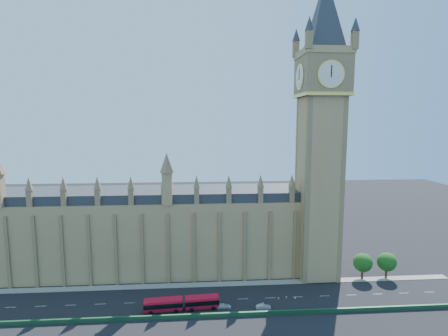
{
  "coord_description": "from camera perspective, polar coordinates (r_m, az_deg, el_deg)",
  "views": [
    {
      "loc": [
        -0.17,
        -93.6,
        50.17
      ],
      "look_at": [
        7.3,
        10.0,
        36.59
      ],
      "focal_mm": 28.0,
      "sensor_mm": 36.0,
      "label": 1
    }
  ],
  "objects": [
    {
      "name": "cone_a",
      "position": [
        107.5,
        8.89,
        -20.27
      ],
      "size": [
        0.48,
        0.48,
        0.65
      ],
      "rotation": [
        0.0,
        0.0,
        0.19
      ],
      "color": "black",
      "rests_on": "ground"
    },
    {
      "name": "tree_east_near",
      "position": [
        124.41,
        21.79,
        -14.08
      ],
      "size": [
        6.0,
        6.0,
        8.5
      ],
      "color": "#382619",
      "rests_on": "ground"
    },
    {
      "name": "cone_c",
      "position": [
        108.51,
        10.15,
        -20.03
      ],
      "size": [
        0.5,
        0.5,
        0.62
      ],
      "rotation": [
        0.0,
        0.0,
        0.37
      ],
      "color": "black",
      "rests_on": "ground"
    },
    {
      "name": "palace_westminster",
      "position": [
        123.69,
        -15.75,
        -9.91
      ],
      "size": [
        120.0,
        20.0,
        28.0
      ],
      "color": "#A68650",
      "rests_on": "ground"
    },
    {
      "name": "car_white",
      "position": [
        101.93,
        -0.15,
        -21.62
      ],
      "size": [
        4.47,
        1.87,
        1.29
      ],
      "primitive_type": "imported",
      "rotation": [
        0.0,
        0.0,
        1.56
      ],
      "color": "silver",
      "rests_on": "ground"
    },
    {
      "name": "cone_b",
      "position": [
        108.25,
        11.53,
        -20.09
      ],
      "size": [
        0.57,
        0.57,
        0.79
      ],
      "rotation": [
        0.0,
        0.0,
        -0.16
      ],
      "color": "black",
      "rests_on": "ground"
    },
    {
      "name": "cone_d",
      "position": [
        104.32,
        6.36,
        -21.11
      ],
      "size": [
        0.6,
        0.6,
        0.76
      ],
      "rotation": [
        0.0,
        0.0,
        0.33
      ],
      "color": "black",
      "rests_on": "ground"
    },
    {
      "name": "tree_east_far",
      "position": [
        127.98,
        25.11,
        -13.64
      ],
      "size": [
        6.0,
        6.0,
        8.5
      ],
      "color": "#382619",
      "rests_on": "ground"
    },
    {
      "name": "ground",
      "position": [
        106.2,
        -3.79,
        -20.76
      ],
      "size": [
        400.0,
        400.0,
        0.0
      ],
      "primitive_type": "plane",
      "color": "black",
      "rests_on": "ground"
    },
    {
      "name": "bridge_parapet",
      "position": [
        98.05,
        -3.76,
        -22.94
      ],
      "size": [
        160.0,
        0.6,
        1.2
      ],
      "primitive_type": "cube",
      "color": "#1E4C2D",
      "rests_on": "ground"
    },
    {
      "name": "kerb_north",
      "position": [
        114.62,
        -3.82,
        -18.48
      ],
      "size": [
        160.0,
        3.0,
        0.16
      ],
      "primitive_type": "cube",
      "color": "gray",
      "rests_on": "ground"
    },
    {
      "name": "elizabeth_tower",
      "position": [
        114.25,
        15.61,
        9.38
      ],
      "size": [
        20.59,
        20.59,
        105.0
      ],
      "color": "#A68650",
      "rests_on": "ground"
    },
    {
      "name": "red_bus",
      "position": [
        101.32,
        -6.91,
        -21.13
      ],
      "size": [
        20.18,
        4.41,
        3.4
      ],
      "rotation": [
        0.0,
        0.0,
        0.07
      ],
      "color": "red",
      "rests_on": "ground"
    },
    {
      "name": "car_grey",
      "position": [
        103.2,
        -4.78,
        -21.19
      ],
      "size": [
        4.58,
        2.15,
        1.51
      ],
      "primitive_type": "imported",
      "rotation": [
        0.0,
        0.0,
        1.65
      ],
      "color": "#46494E",
      "rests_on": "ground"
    },
    {
      "name": "car_silver",
      "position": [
        102.07,
        6.48,
        -21.61
      ],
      "size": [
        4.07,
        1.44,
        1.34
      ],
      "primitive_type": "imported",
      "rotation": [
        0.0,
        0.0,
        1.58
      ],
      "color": "#A3A5AB",
      "rests_on": "ground"
    }
  ]
}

